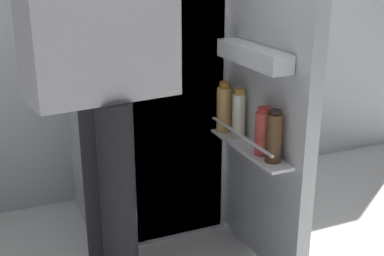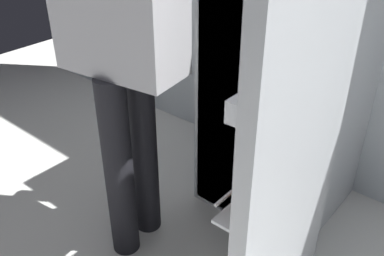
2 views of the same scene
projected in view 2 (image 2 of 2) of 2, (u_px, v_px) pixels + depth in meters
The scene contains 3 objects.
ground_plane at pixel (212, 253), 1.94m from camera, with size 6.02×6.02×0.00m, color silver.
refrigerator at pixel (293, 45), 1.80m from camera, with size 0.68×1.18×1.70m.
person at pixel (122, 24), 1.51m from camera, with size 0.63×0.74×1.68m.
Camera 2 is at (0.81, -1.11, 1.48)m, focal length 40.22 mm.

